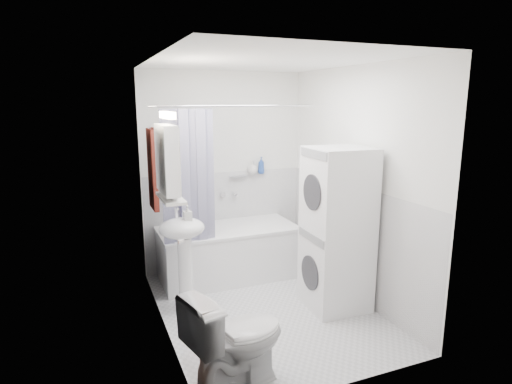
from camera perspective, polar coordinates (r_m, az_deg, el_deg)
name	(u,v)px	position (r m, az deg, el deg)	size (l,w,h in m)	color
floor	(266,309)	(4.46, 1.33, -15.30)	(2.60, 2.60, 0.00)	silver
room_walls	(267,162)	(4.01, 1.43, 3.97)	(2.60, 2.60, 2.60)	white
wainscot	(255,243)	(4.48, -0.14, -6.85)	(1.98, 2.58, 2.58)	white
door	(181,242)	(3.32, -9.98, -6.56)	(0.05, 2.00, 2.00)	brown
bathtub	(228,250)	(5.09, -3.74, -7.67)	(1.59, 0.75, 0.61)	white
tub_spout	(234,194)	(5.29, -2.91, -0.23)	(0.04, 0.04, 0.12)	silver
curtain_rod	(236,106)	(4.50, -2.71, 11.40)	(0.02, 0.02, 1.77)	silver
shower_curtain	(189,181)	(4.42, -8.88, 1.48)	(0.55, 0.02, 1.45)	#18154B
sink	(183,243)	(4.23, -9.71, -6.68)	(0.44, 0.37, 1.04)	white
medicine_cabinet	(167,157)	(3.83, -11.74, 4.53)	(0.13, 0.50, 0.71)	white
shelf	(171,198)	(3.89, -11.29, -0.79)	(0.18, 0.54, 0.03)	silver
shower_caddy	(238,176)	(5.26, -2.38, 2.16)	(0.22, 0.06, 0.02)	silver
towel	(153,168)	(4.48, -13.62, 3.18)	(0.07, 0.35, 0.84)	#542017
washer_dryer	(337,229)	(4.31, 10.71, -4.90)	(0.60, 0.59, 1.62)	white
toilet	(236,339)	(3.25, -2.65, -19.01)	(0.42, 0.76, 0.74)	white
soap_pump	(188,219)	(4.13, -9.10, -3.55)	(0.08, 0.17, 0.08)	gray
shelf_bottle	(174,196)	(3.74, -10.88, -0.55)	(0.07, 0.18, 0.07)	gray
shelf_cup	(168,189)	(3.99, -11.66, 0.44)	(0.10, 0.09, 0.10)	gray
shampoo_a	(252,169)	(5.31, -0.49, 3.10)	(0.13, 0.17, 0.13)	gray
shampoo_b	(261,170)	(5.36, 0.70, 2.91)	(0.08, 0.21, 0.08)	#26499B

